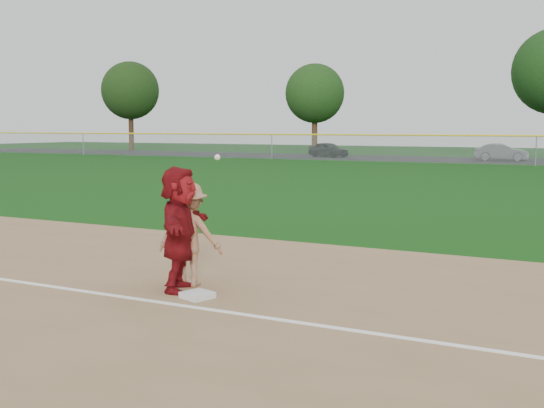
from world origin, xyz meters
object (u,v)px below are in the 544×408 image
at_px(first_base, 197,295).
at_px(car_left, 328,149).
at_px(car_mid, 501,152).
at_px(base_runner, 179,229).

xyz_separation_m(first_base, car_left, (-17.06, 45.88, 0.59)).
distance_m(first_base, car_mid, 46.30).
bearing_deg(base_runner, first_base, -140.06).
xyz_separation_m(base_runner, car_left, (-16.54, 45.59, -0.36)).
bearing_deg(first_base, base_runner, 151.01).
bearing_deg(first_base, car_left, 110.40).
bearing_deg(car_left, car_mid, -67.09).
relative_size(first_base, car_left, 0.11).
bearing_deg(base_runner, car_left, -1.13).
height_order(base_runner, car_mid, base_runner).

